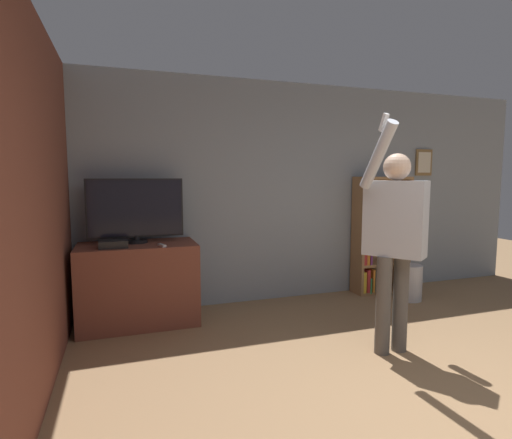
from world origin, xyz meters
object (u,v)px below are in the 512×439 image
at_px(game_console, 114,244).
at_px(waste_bin, 410,282).
at_px(bookshelf, 376,236).
at_px(person, 395,232).
at_px(television, 136,210).

distance_m(game_console, waste_bin, 3.56).
height_order(bookshelf, waste_bin, bookshelf).
distance_m(game_console, person, 2.65).
bearing_deg(television, game_console, -134.50).
bearing_deg(waste_bin, bookshelf, 113.89).
bearing_deg(game_console, waste_bin, -1.60).
height_order(bookshelf, person, person).
relative_size(television, bookshelf, 0.63).
bearing_deg(television, waste_bin, -5.75).
bearing_deg(game_console, television, 45.50).
bearing_deg(waste_bin, game_console, 178.40).
xyz_separation_m(game_console, waste_bin, (3.49, -0.10, -0.66)).
xyz_separation_m(television, bookshelf, (3.06, 0.12, -0.44)).
bearing_deg(television, bookshelf, 2.32).
height_order(television, game_console, television).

